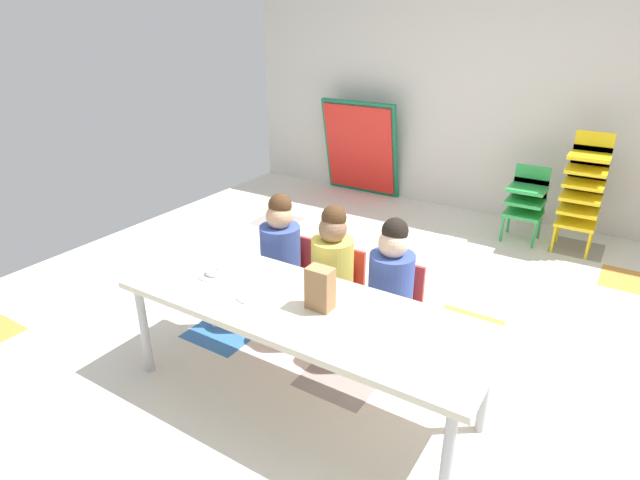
{
  "coord_description": "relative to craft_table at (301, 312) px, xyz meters",
  "views": [
    {
      "loc": [
        1.19,
        -2.57,
        1.94
      ],
      "look_at": [
        -0.14,
        -0.46,
        0.85
      ],
      "focal_mm": 28.93,
      "sensor_mm": 36.0,
      "label": 1
    }
  ],
  "objects": [
    {
      "name": "ground_plane",
      "position": [
        0.1,
        0.72,
        -0.56
      ],
      "size": [
        5.88,
        5.56,
        0.02
      ],
      "color": "silver"
    },
    {
      "name": "back_wall",
      "position": [
        0.1,
        3.49,
        0.68
      ],
      "size": [
        5.88,
        0.1,
        2.46
      ],
      "primitive_type": "cube",
      "color": "beige",
      "rests_on": "ground_plane"
    },
    {
      "name": "craft_table",
      "position": [
        0.0,
        0.0,
        0.0
      ],
      "size": [
        1.96,
        0.68,
        0.6
      ],
      "color": "beige",
      "rests_on": "ground_plane"
    },
    {
      "name": "seated_child_near_camera",
      "position": [
        -0.54,
        0.57,
        0.01
      ],
      "size": [
        0.32,
        0.31,
        0.92
      ],
      "color": "red",
      "rests_on": "ground_plane"
    },
    {
      "name": "seated_child_middle_seat",
      "position": [
        -0.15,
        0.57,
        0.01
      ],
      "size": [
        0.32,
        0.32,
        0.92
      ],
      "color": "red",
      "rests_on": "ground_plane"
    },
    {
      "name": "seated_child_far_right",
      "position": [
        0.24,
        0.57,
        0.01
      ],
      "size": [
        0.33,
        0.33,
        0.92
      ],
      "color": "red",
      "rests_on": "ground_plane"
    },
    {
      "name": "kid_chair_green_stack",
      "position": [
        0.51,
        2.93,
        -0.15
      ],
      "size": [
        0.32,
        0.3,
        0.68
      ],
      "color": "green",
      "rests_on": "ground_plane"
    },
    {
      "name": "kid_chair_yellow_stack",
      "position": [
        0.95,
        2.93,
        0.03
      ],
      "size": [
        0.32,
        0.3,
        1.04
      ],
      "color": "yellow",
      "rests_on": "ground_plane"
    },
    {
      "name": "folded_activity_table",
      "position": [
        -1.41,
        3.29,
        -0.01
      ],
      "size": [
        0.9,
        0.29,
        1.09
      ],
      "color": "#19724C",
      "rests_on": "ground_plane"
    },
    {
      "name": "paper_bag_brown",
      "position": [
        0.11,
        0.02,
        0.16
      ],
      "size": [
        0.13,
        0.09,
        0.22
      ],
      "primitive_type": "cube",
      "color": "#9E754C",
      "rests_on": "craft_table"
    },
    {
      "name": "paper_plate_near_edge",
      "position": [
        -0.58,
        0.0,
        0.05
      ],
      "size": [
        0.18,
        0.18,
        0.01
      ],
      "primitive_type": "cylinder",
      "color": "white",
      "rests_on": "craft_table"
    },
    {
      "name": "paper_plate_center_table",
      "position": [
        -0.25,
        -0.07,
        0.05
      ],
      "size": [
        0.18,
        0.18,
        0.01
      ],
      "primitive_type": "cylinder",
      "color": "white",
      "rests_on": "craft_table"
    },
    {
      "name": "donut_powdered_on_plate",
      "position": [
        -0.58,
        0.0,
        0.07
      ],
      "size": [
        0.11,
        0.11,
        0.03
      ],
      "primitive_type": "torus",
      "color": "white",
      "rests_on": "craft_table"
    }
  ]
}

